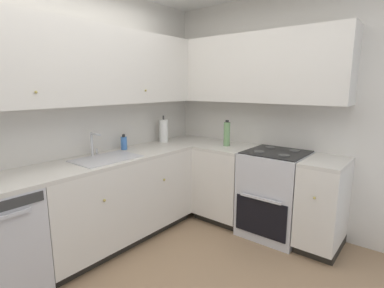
{
  "coord_description": "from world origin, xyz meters",
  "views": [
    {
      "loc": [
        -1.33,
        -1.28,
        1.59
      ],
      "look_at": [
        0.97,
        0.58,
        1.02
      ],
      "focal_mm": 27.56,
      "sensor_mm": 36.0,
      "label": 1
    }
  ],
  "objects": [
    {
      "name": "countertop_back",
      "position": [
        0.43,
        1.13,
        0.89
      ],
      "size": [
        2.88,
        0.6,
        0.03
      ],
      "primitive_type": "cube",
      "color": "beige",
      "rests_on": "lower_cabinets_back"
    },
    {
      "name": "lower_cabinets_back",
      "position": [
        0.43,
        1.13,
        0.44
      ],
      "size": [
        1.68,
        0.62,
        0.87
      ],
      "color": "silver",
      "rests_on": "ground_plane"
    },
    {
      "name": "wall_right",
      "position": [
        1.89,
        0.0,
        1.29
      ],
      "size": [
        0.05,
        2.95,
        2.57
      ],
      "primitive_type": "cube",
      "color": "silver",
      "rests_on": "ground_plane"
    },
    {
      "name": "lower_cabinets_right",
      "position": [
        1.57,
        0.1,
        0.44
      ],
      "size": [
        0.62,
        1.59,
        0.87
      ],
      "color": "silver",
      "rests_on": "ground_plane"
    },
    {
      "name": "oven_range",
      "position": [
        1.59,
        -0.07,
        0.46
      ],
      "size": [
        0.68,
        0.62,
        1.06
      ],
      "color": "silver",
      "rests_on": "ground_plane"
    },
    {
      "name": "sink",
      "position": [
        0.29,
        1.1,
        0.87
      ],
      "size": [
        0.6,
        0.4,
        0.1
      ],
      "color": "#B7B7BC",
      "rests_on": "countertop_back"
    },
    {
      "name": "upper_cabinets_right",
      "position": [
        1.71,
        0.36,
        1.79
      ],
      "size": [
        0.32,
        2.14,
        0.74
      ],
      "color": "silver"
    },
    {
      "name": "faucet",
      "position": [
        0.3,
        1.3,
        1.05
      ],
      "size": [
        0.07,
        0.16,
        0.23
      ],
      "color": "silver",
      "rests_on": "countertop_back"
    },
    {
      "name": "oil_bottle",
      "position": [
        1.57,
        0.54,
        1.05
      ],
      "size": [
        0.07,
        0.07,
        0.3
      ],
      "color": "#729E66",
      "rests_on": "countertop_right"
    },
    {
      "name": "soap_bottle",
      "position": [
        0.68,
        1.31,
        0.98
      ],
      "size": [
        0.07,
        0.07,
        0.17
      ],
      "color": "#3F72BF",
      "rests_on": "countertop_back"
    },
    {
      "name": "upper_cabinets_back",
      "position": [
        0.27,
        1.27,
        1.79
      ],
      "size": [
        2.56,
        0.34,
        0.74
      ],
      "color": "silver"
    },
    {
      "name": "wall_back",
      "position": [
        0.0,
        1.45,
        1.29
      ],
      "size": [
        3.83,
        0.05,
        2.57
      ],
      "primitive_type": "cube",
      "color": "silver",
      "rests_on": "ground_plane"
    },
    {
      "name": "countertop_right",
      "position": [
        1.57,
        0.1,
        0.89
      ],
      "size": [
        0.6,
        1.59,
        0.03
      ],
      "color": "beige",
      "rests_on": "lower_cabinets_right"
    },
    {
      "name": "paper_towel_roll",
      "position": [
        1.28,
        1.29,
        1.05
      ],
      "size": [
        0.11,
        0.11,
        0.34
      ],
      "color": "white",
      "rests_on": "countertop_back"
    }
  ]
}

